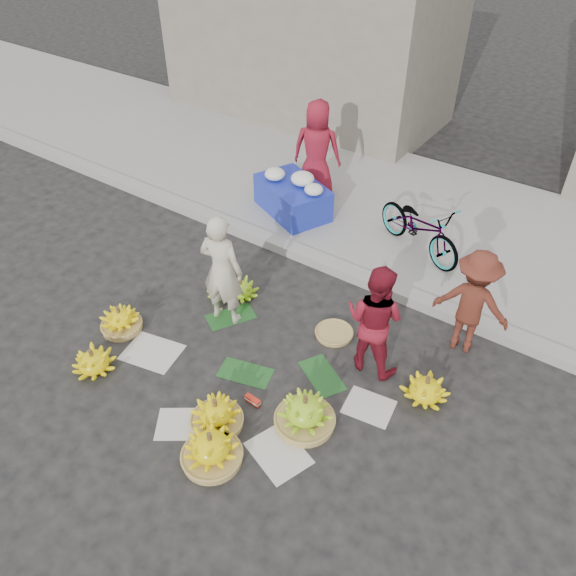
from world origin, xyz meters
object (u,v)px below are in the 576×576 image
Objects in this scene: vendor_cream at (222,270)px; bicycle at (420,227)px; banana_bunch_0 at (121,320)px; flower_table at (293,196)px; banana_bunch_4 at (305,412)px.

bicycle is at bearing -130.29° from vendor_cream.
bicycle is (2.52, 3.74, 0.40)m from banana_bunch_0.
bicycle reaches higher than flower_table.
flower_table is 0.90× the size of bicycle.
flower_table is (0.30, 3.61, 0.27)m from banana_bunch_0.
vendor_cream is (0.99, 0.98, 0.65)m from banana_bunch_0.
banana_bunch_4 is 4.35m from flower_table.
banana_bunch_0 is at bearing 169.43° from bicycle.
vendor_cream is at bearing -51.32° from flower_table.
banana_bunch_0 is 0.39× the size of flower_table.
banana_bunch_0 is 2.86m from banana_bunch_4.
banana_bunch_4 is at bearing 143.49° from vendor_cream.
vendor_cream is 2.75m from flower_table.
bicycle reaches higher than banana_bunch_0.
vendor_cream reaches higher than flower_table.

